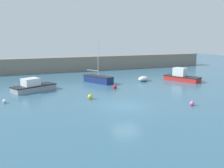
{
  "coord_description": "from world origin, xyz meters",
  "views": [
    {
      "loc": [
        -9.71,
        -20.29,
        6.33
      ],
      "look_at": [
        1.24,
        6.45,
        0.9
      ],
      "focal_mm": 40.0,
      "sensor_mm": 36.0,
      "label": 1
    }
  ],
  "objects_px": {
    "motorboat_with_cabin": "(181,76)",
    "mooring_buoy_white": "(5,101)",
    "sailboat_tall_mast": "(98,79)",
    "mooring_buoy_yellow": "(90,97)",
    "dinghy_near_pier": "(143,79)",
    "mooring_buoy_red": "(115,87)",
    "mooring_buoy_pink": "(192,103)",
    "motorboat_grey_hull": "(33,86)"
  },
  "relations": [
    {
      "from": "motorboat_with_cabin",
      "to": "mooring_buoy_red",
      "type": "bearing_deg",
      "value": -106.73
    },
    {
      "from": "motorboat_with_cabin",
      "to": "mooring_buoy_white",
      "type": "relative_size",
      "value": 14.55
    },
    {
      "from": "motorboat_with_cabin",
      "to": "mooring_buoy_pink",
      "type": "distance_m",
      "value": 13.83
    },
    {
      "from": "motorboat_with_cabin",
      "to": "sailboat_tall_mast",
      "type": "relative_size",
      "value": 0.91
    },
    {
      "from": "motorboat_with_cabin",
      "to": "mooring_buoy_pink",
      "type": "bearing_deg",
      "value": -58.63
    },
    {
      "from": "motorboat_with_cabin",
      "to": "mooring_buoy_white",
      "type": "bearing_deg",
      "value": -105.98
    },
    {
      "from": "motorboat_with_cabin",
      "to": "mooring_buoy_white",
      "type": "distance_m",
      "value": 24.28
    },
    {
      "from": "motorboat_with_cabin",
      "to": "sailboat_tall_mast",
      "type": "height_order",
      "value": "sailboat_tall_mast"
    },
    {
      "from": "mooring_buoy_yellow",
      "to": "mooring_buoy_red",
      "type": "height_order",
      "value": "mooring_buoy_yellow"
    },
    {
      "from": "motorboat_with_cabin",
      "to": "sailboat_tall_mast",
      "type": "xyz_separation_m",
      "value": [
        -11.88,
        3.09,
        -0.12
      ]
    },
    {
      "from": "dinghy_near_pier",
      "to": "mooring_buoy_red",
      "type": "bearing_deg",
      "value": -4.3
    },
    {
      "from": "sailboat_tall_mast",
      "to": "mooring_buoy_yellow",
      "type": "height_order",
      "value": "sailboat_tall_mast"
    },
    {
      "from": "sailboat_tall_mast",
      "to": "mooring_buoy_pink",
      "type": "bearing_deg",
      "value": -10.66
    },
    {
      "from": "motorboat_with_cabin",
      "to": "dinghy_near_pier",
      "type": "bearing_deg",
      "value": -135.64
    },
    {
      "from": "sailboat_tall_mast",
      "to": "mooring_buoy_pink",
      "type": "xyz_separation_m",
      "value": [
        4.26,
        -14.63,
        -0.3
      ]
    },
    {
      "from": "motorboat_with_cabin",
      "to": "mooring_buoy_red",
      "type": "height_order",
      "value": "motorboat_with_cabin"
    },
    {
      "from": "motorboat_grey_hull",
      "to": "mooring_buoy_white",
      "type": "relative_size",
      "value": 14.36
    },
    {
      "from": "motorboat_grey_hull",
      "to": "mooring_buoy_yellow",
      "type": "height_order",
      "value": "motorboat_grey_hull"
    },
    {
      "from": "mooring_buoy_yellow",
      "to": "motorboat_grey_hull",
      "type": "bearing_deg",
      "value": 129.22
    },
    {
      "from": "motorboat_grey_hull",
      "to": "mooring_buoy_white",
      "type": "distance_m",
      "value": 5.68
    },
    {
      "from": "motorboat_with_cabin",
      "to": "mooring_buoy_pink",
      "type": "height_order",
      "value": "motorboat_with_cabin"
    },
    {
      "from": "motorboat_grey_hull",
      "to": "mooring_buoy_pink",
      "type": "xyz_separation_m",
      "value": [
        13.27,
        -12.4,
        -0.34
      ]
    },
    {
      "from": "motorboat_with_cabin",
      "to": "mooring_buoy_red",
      "type": "xyz_separation_m",
      "value": [
        -11.34,
        -1.69,
        -0.39
      ]
    },
    {
      "from": "mooring_buoy_yellow",
      "to": "mooring_buoy_white",
      "type": "bearing_deg",
      "value": 169.24
    },
    {
      "from": "motorboat_with_cabin",
      "to": "sailboat_tall_mast",
      "type": "distance_m",
      "value": 12.27
    },
    {
      "from": "dinghy_near_pier",
      "to": "mooring_buoy_red",
      "type": "relative_size",
      "value": 5.04
    },
    {
      "from": "sailboat_tall_mast",
      "to": "dinghy_near_pier",
      "type": "xyz_separation_m",
      "value": [
        6.6,
        -1.12,
        -0.16
      ]
    },
    {
      "from": "motorboat_grey_hull",
      "to": "dinghy_near_pier",
      "type": "distance_m",
      "value": 15.65
    },
    {
      "from": "motorboat_grey_hull",
      "to": "dinghy_near_pier",
      "type": "relative_size",
      "value": 2.19
    },
    {
      "from": "sailboat_tall_mast",
      "to": "mooring_buoy_yellow",
      "type": "bearing_deg",
      "value": -51.14
    },
    {
      "from": "mooring_buoy_white",
      "to": "mooring_buoy_red",
      "type": "distance_m",
      "value": 12.81
    },
    {
      "from": "sailboat_tall_mast",
      "to": "motorboat_with_cabin",
      "type": "bearing_deg",
      "value": 48.52
    },
    {
      "from": "motorboat_with_cabin",
      "to": "motorboat_grey_hull",
      "type": "distance_m",
      "value": 20.91
    },
    {
      "from": "dinghy_near_pier",
      "to": "mooring_buoy_yellow",
      "type": "distance_m",
      "value": 12.82
    },
    {
      "from": "motorboat_with_cabin",
      "to": "mooring_buoy_red",
      "type": "distance_m",
      "value": 11.48
    },
    {
      "from": "mooring_buoy_white",
      "to": "mooring_buoy_pink",
      "type": "xyz_separation_m",
      "value": [
        16.35,
        -7.65,
        0.03
      ]
    },
    {
      "from": "motorboat_with_cabin",
      "to": "motorboat_grey_hull",
      "type": "height_order",
      "value": "motorboat_with_cabin"
    },
    {
      "from": "sailboat_tall_mast",
      "to": "mooring_buoy_white",
      "type": "height_order",
      "value": "sailboat_tall_mast"
    },
    {
      "from": "sailboat_tall_mast",
      "to": "mooring_buoy_red",
      "type": "bearing_deg",
      "value": -20.54
    },
    {
      "from": "sailboat_tall_mast",
      "to": "dinghy_near_pier",
      "type": "distance_m",
      "value": 6.69
    },
    {
      "from": "mooring_buoy_red",
      "to": "mooring_buoy_pink",
      "type": "xyz_separation_m",
      "value": [
        3.73,
        -9.85,
        -0.03
      ]
    },
    {
      "from": "dinghy_near_pier",
      "to": "mooring_buoy_pink",
      "type": "relative_size",
      "value": 5.66
    }
  ]
}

